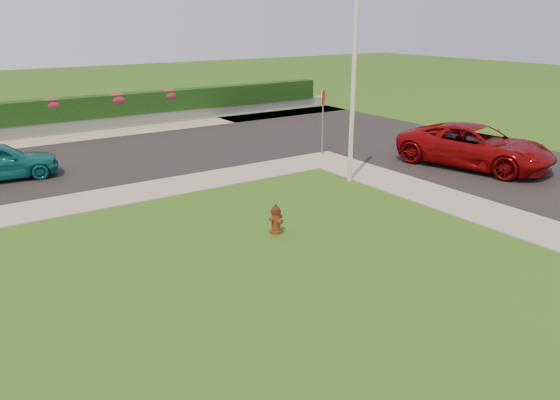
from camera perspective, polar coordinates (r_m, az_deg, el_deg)
ground at (r=11.42m, az=5.27°, el=-10.04°), size 120.00×120.00×0.00m
street_right at (r=22.51m, az=22.80°, el=3.10°), size 8.00×32.00×0.04m
curb_corner at (r=22.11m, az=4.59°, el=4.25°), size 2.00×2.00×0.04m
sidewalk_beyond at (r=27.77m, az=-22.28°, el=5.86°), size 34.00×2.00×0.04m
retaining_wall at (r=29.16m, az=-23.00°, el=6.89°), size 34.00×0.40×0.60m
hedge at (r=29.12m, az=-23.26°, el=8.55°), size 32.00×0.90×1.10m
fire_hydrant at (r=14.42m, az=-0.42°, el=-2.04°), size 0.42×0.39×0.80m
suv_red at (r=22.00m, az=19.72°, el=5.32°), size 3.93×6.17×1.58m
utility_pole at (r=18.66m, az=7.67°, el=11.62°), size 0.16×0.16×6.51m
stop_sign at (r=22.54m, az=4.51°, el=9.85°), size 0.60×0.48×2.76m
flower_clump_d at (r=29.04m, az=-22.71°, el=9.20°), size 1.24×0.79×0.62m
flower_clump_e at (r=29.83m, az=-16.70°, el=10.04°), size 1.28×0.82×0.64m
flower_clump_f at (r=30.81m, az=-11.54°, el=10.70°), size 1.24×0.80×0.62m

